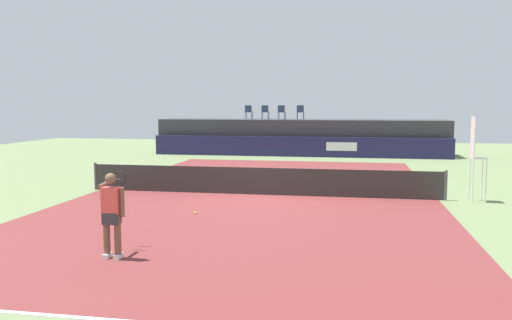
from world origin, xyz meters
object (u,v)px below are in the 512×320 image
(spectator_chair_far_left, at_px, (249,111))
(net_post_near, at_px, (96,176))
(tennis_player, at_px, (112,212))
(net_post_far, at_px, (446,185))
(spectator_chair_center, at_px, (282,112))
(tennis_ball, at_px, (195,213))
(spectator_chair_left, at_px, (265,111))
(umpire_chair, at_px, (475,153))
(spectator_chair_right, at_px, (300,112))

(spectator_chair_far_left, height_order, net_post_near, spectator_chair_far_left)
(tennis_player, bearing_deg, net_post_near, 119.31)
(spectator_chair_far_left, xyz_separation_m, net_post_far, (9.61, -15.47, -2.19))
(spectator_chair_center, xyz_separation_m, net_post_near, (-4.99, -15.03, -2.19))
(spectator_chair_center, xyz_separation_m, tennis_ball, (-0.07, -18.60, -2.66))
(tennis_player, bearing_deg, spectator_chair_left, 91.54)
(tennis_ball, bearing_deg, net_post_far, 25.46)
(tennis_ball, bearing_deg, tennis_player, -95.31)
(spectator_chair_center, distance_m, umpire_chair, 17.21)
(umpire_chair, bearing_deg, tennis_player, -137.60)
(net_post_near, distance_m, tennis_player, 9.21)
(spectator_chair_left, relative_size, spectator_chair_center, 1.00)
(spectator_chair_center, xyz_separation_m, tennis_player, (-0.48, -23.05, -1.73))
(tennis_player, relative_size, tennis_ball, 26.03)
(tennis_player, bearing_deg, tennis_ball, 84.69)
(spectator_chair_center, height_order, tennis_player, spectator_chair_center)
(net_post_near, relative_size, net_post_far, 1.00)
(spectator_chair_center, relative_size, tennis_player, 0.50)
(net_post_near, relative_size, tennis_ball, 14.71)
(spectator_chair_left, bearing_deg, spectator_chair_far_left, 179.23)
(spectator_chair_far_left, height_order, umpire_chair, spectator_chair_far_left)
(spectator_chair_center, height_order, umpire_chair, spectator_chair_center)
(umpire_chair, bearing_deg, spectator_chair_right, 114.99)
(spectator_chair_left, height_order, tennis_ball, spectator_chair_left)
(spectator_chair_far_left, distance_m, spectator_chair_right, 3.38)
(spectator_chair_far_left, distance_m, net_post_far, 18.34)
(spectator_chair_right, xyz_separation_m, umpire_chair, (7.12, -15.28, -1.11))
(umpire_chair, bearing_deg, spectator_chair_far_left, 124.13)
(spectator_chair_far_left, xyz_separation_m, tennis_player, (1.72, -23.49, -1.73))
(net_post_far, bearing_deg, tennis_player, -134.57)
(spectator_chair_center, bearing_deg, net_post_near, -108.35)
(spectator_chair_right, bearing_deg, tennis_player, -94.06)
(spectator_chair_right, bearing_deg, umpire_chair, -65.01)
(umpire_chair, bearing_deg, spectator_chair_center, 118.86)
(tennis_player, bearing_deg, spectator_chair_right, 85.94)
(spectator_chair_right, bearing_deg, spectator_chair_left, 175.45)
(tennis_player, height_order, tennis_ball, tennis_player)
(spectator_chair_right, distance_m, tennis_ball, 19.06)
(spectator_chair_left, distance_m, net_post_near, 16.08)
(spectator_chair_center, distance_m, net_post_far, 16.91)
(umpire_chair, height_order, net_post_near, umpire_chair)
(spectator_chair_far_left, height_order, tennis_ball, spectator_chair_far_left)
(net_post_near, bearing_deg, spectator_chair_center, 71.65)
(spectator_chair_center, xyz_separation_m, spectator_chair_right, (1.17, 0.24, 0.00))
(umpire_chair, xyz_separation_m, net_post_near, (-13.28, 0.01, -1.09))
(tennis_ball, bearing_deg, spectator_chair_right, 86.23)
(spectator_chair_center, distance_m, tennis_player, 23.12)
(net_post_near, bearing_deg, spectator_chair_far_left, 79.79)
(spectator_chair_center, distance_m, tennis_ball, 18.79)
(umpire_chair, relative_size, tennis_ball, 40.59)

